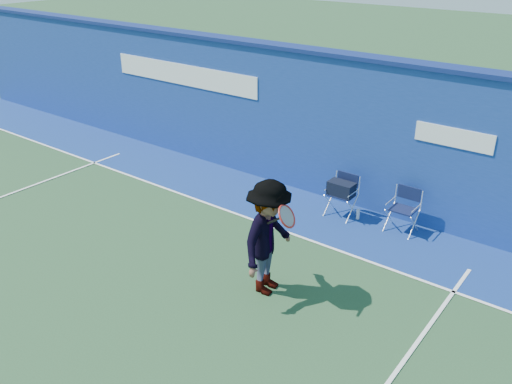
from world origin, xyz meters
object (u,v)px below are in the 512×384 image
Objects in this scene: tennis_player at (269,238)px; water_bottle at (358,214)px; directors_chair_right at (402,218)px; directors_chair_left at (341,200)px.

water_bottle is at bearing 89.52° from tennis_player.
directors_chair_right is 3.95× the size of water_bottle.
water_bottle is (-0.88, -0.06, -0.16)m from directors_chair_right.
directors_chair_left is 0.44m from water_bottle.
directors_chair_left is at bearing 96.37° from tennis_player.
directors_chair_right is at bearing 4.20° from water_bottle.
tennis_player is at bearing -106.34° from directors_chair_right.
tennis_player is (-0.90, -3.08, 0.68)m from directors_chair_right.
directors_chair_left is 0.46× the size of tennis_player.
directors_chair_left is 4.00× the size of water_bottle.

